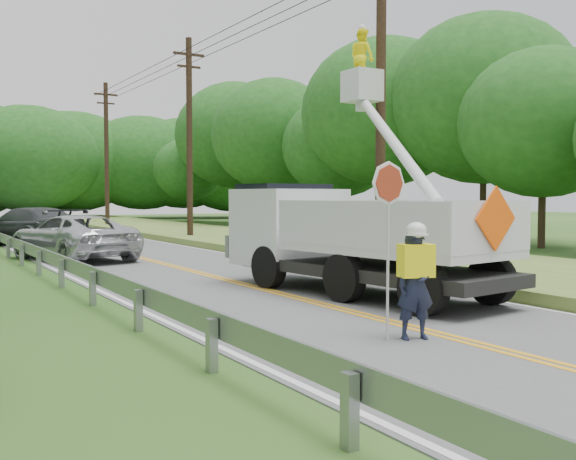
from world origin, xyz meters
TOP-DOWN VIEW (x-y plane):
  - ground at (0.00, 0.00)m, footprint 140.00×140.00m
  - road at (0.00, 14.00)m, footprint 7.20×96.00m
  - guardrail at (-4.02, 14.91)m, footprint 0.18×48.00m
  - utility_poles at (5.00, 17.02)m, footprint 1.60×43.30m
  - tall_grass_verge at (7.10, 14.00)m, footprint 7.00×96.00m
  - treeline_right at (16.10, 24.93)m, footprint 11.69×54.22m
  - flagger at (-0.59, 1.11)m, footprint 1.11×0.57m
  - bucket_truck at (1.64, 6.58)m, footprint 4.87×7.90m
  - suv_silver at (-2.26, 16.99)m, footprint 3.84×6.14m
  - suv_darkgrey at (-2.46, 24.81)m, footprint 4.58×6.42m

SIDE VIEW (x-z plane):
  - ground at x=0.00m, z-range 0.00..0.00m
  - road at x=0.00m, z-range 0.00..0.02m
  - tall_grass_verge at x=7.10m, z-range 0.00..0.30m
  - guardrail at x=-4.02m, z-range 0.17..0.94m
  - suv_silver at x=-2.26m, z-range 0.02..1.60m
  - suv_darkgrey at x=-2.46m, z-range 0.02..1.75m
  - flagger at x=-0.59m, z-range -0.38..2.40m
  - bucket_truck at x=1.64m, z-range -1.94..5.17m
  - utility_poles at x=5.00m, z-range 0.27..10.27m
  - treeline_right at x=16.10m, z-range 0.75..12.08m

